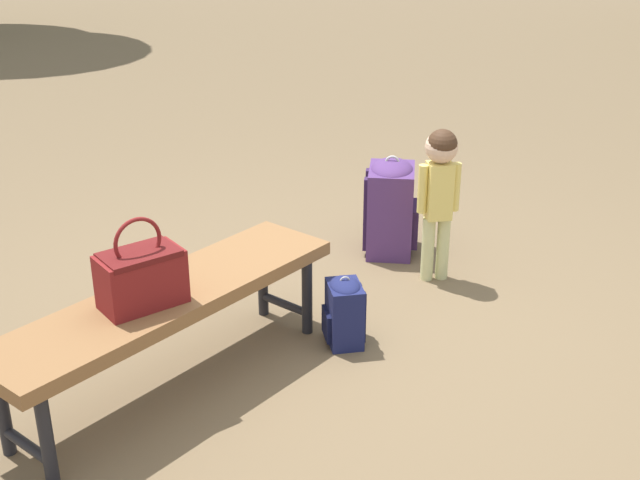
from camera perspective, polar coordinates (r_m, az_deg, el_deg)
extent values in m
plane|color=brown|center=(3.96, -0.45, -6.23)|extent=(40.00, 40.00, 0.00)
cube|color=brown|center=(3.40, -10.43, -3.93)|extent=(1.65, 0.82, 0.06)
cylinder|color=black|center=(4.02, -3.99, -2.66)|extent=(0.05, 0.05, 0.39)
cylinder|color=black|center=(3.85, -0.94, -3.84)|extent=(0.05, 0.05, 0.39)
cylinder|color=black|center=(3.29, -21.15, -10.88)|extent=(0.05, 0.05, 0.39)
cylinder|color=black|center=(3.09, -18.41, -12.97)|extent=(0.05, 0.05, 0.39)
cylinder|color=black|center=(3.98, -2.47, -4.46)|extent=(0.12, 0.28, 0.04)
cylinder|color=black|center=(3.24, -19.59, -13.27)|extent=(0.12, 0.28, 0.04)
cube|color=maroon|center=(3.25, -12.26, -2.68)|extent=(0.33, 0.19, 0.22)
cube|color=#561313|center=(3.21, -12.42, -1.00)|extent=(0.30, 0.20, 0.02)
torus|color=maroon|center=(3.19, -12.51, -0.10)|extent=(0.20, 0.02, 0.20)
cylinder|color=#CCCC8C|center=(4.41, 7.47, -0.62)|extent=(0.07, 0.07, 0.35)
cylinder|color=#CCCC8C|center=(4.43, 8.50, -0.54)|extent=(0.07, 0.07, 0.35)
ellipsoid|color=white|center=(4.49, 7.30, -2.33)|extent=(0.08, 0.10, 0.04)
ellipsoid|color=white|center=(4.52, 8.31, -2.25)|extent=(0.08, 0.10, 0.04)
cube|color=#E5CC66|center=(4.30, 8.23, 3.40)|extent=(0.16, 0.15, 0.30)
cylinder|color=#E5CC66|center=(4.27, 7.12, 3.53)|extent=(0.05, 0.05, 0.26)
cylinder|color=#E5CC66|center=(4.32, 9.36, 3.65)|extent=(0.05, 0.05, 0.26)
sphere|color=beige|center=(4.23, 8.42, 6.40)|extent=(0.17, 0.17, 0.17)
sphere|color=#3F2819|center=(4.21, 8.47, 6.58)|extent=(0.15, 0.15, 0.15)
cube|color=#4C2D66|center=(4.70, 4.90, 2.05)|extent=(0.41, 0.42, 0.50)
ellipsoid|color=#4C2D66|center=(4.62, 5.00, 4.82)|extent=(0.39, 0.40, 0.11)
cube|color=#311D42|center=(4.73, 6.60, 1.13)|extent=(0.18, 0.20, 0.23)
cube|color=#311D42|center=(4.78, 3.29, 2.47)|extent=(0.05, 0.06, 0.43)
cube|color=#311D42|center=(4.63, 3.17, 1.78)|extent=(0.05, 0.06, 0.43)
torus|color=#B2B2B7|center=(4.60, 5.02, 5.36)|extent=(0.07, 0.06, 0.08)
cube|color=#191E4C|center=(3.79, 1.71, -5.15)|extent=(0.22, 0.25, 0.30)
ellipsoid|color=#191E4C|center=(3.73, 1.74, -3.24)|extent=(0.21, 0.23, 0.07)
cube|color=black|center=(3.80, 0.45, -5.85)|extent=(0.08, 0.14, 0.13)
cube|color=black|center=(3.77, 3.06, -5.36)|extent=(0.03, 0.04, 0.25)
cube|color=black|center=(3.85, 2.75, -4.72)|extent=(0.03, 0.04, 0.25)
torus|color=#B2B2B7|center=(3.71, 1.74, -2.87)|extent=(0.05, 0.03, 0.05)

